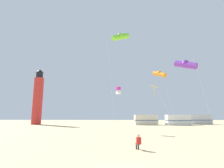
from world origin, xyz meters
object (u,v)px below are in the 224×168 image
(kite_flyer_standing, at_px, (138,141))
(rv_van_cream, at_px, (146,120))
(kite_box_magenta, at_px, (118,91))
(rv_van_silver, at_px, (200,120))
(kite_tube_lime, at_px, (120,37))
(rv_van_white, at_px, (178,120))
(kite_diamond_gold, at_px, (155,88))
(lighthouse_distant, at_px, (38,98))
(kite_tube_orange, at_px, (159,74))
(kite_tube_violet, at_px, (185,64))

(kite_flyer_standing, height_order, rv_van_cream, rv_van_cream)
(kite_box_magenta, distance_m, rv_van_silver, 36.13)
(kite_tube_lime, distance_m, rv_van_white, 34.08)
(kite_diamond_gold, distance_m, lighthouse_distant, 41.53)
(kite_diamond_gold, relative_size, lighthouse_distant, 0.39)
(kite_flyer_standing, bearing_deg, rv_van_silver, -131.57)
(kite_tube_orange, distance_m, kite_diamond_gold, 5.59)
(kite_box_magenta, distance_m, lighthouse_distant, 34.06)
(kite_flyer_standing, xyz_separation_m, kite_box_magenta, (-1.33, 14.50, 5.97))
(rv_van_cream, bearing_deg, rv_van_silver, 6.61)
(kite_tube_orange, relative_size, kite_tube_violet, 1.12)
(kite_tube_violet, relative_size, rv_van_silver, 1.33)
(lighthouse_distant, distance_m, rv_van_silver, 49.20)
(kite_diamond_gold, distance_m, kite_tube_violet, 5.25)
(kite_diamond_gold, relative_size, rv_van_cream, 0.98)
(kite_tube_lime, bearing_deg, kite_diamond_gold, 11.38)
(kite_tube_lime, xyz_separation_m, rv_van_cream, (7.82, 29.38, -11.42))
(kite_diamond_gold, distance_m, kite_tube_lime, 8.11)
(kite_diamond_gold, bearing_deg, lighthouse_distant, 133.72)
(kite_box_magenta, height_order, kite_tube_violet, kite_tube_violet)
(kite_flyer_standing, relative_size, kite_diamond_gold, 0.18)
(kite_flyer_standing, bearing_deg, rv_van_white, -124.65)
(lighthouse_distant, relative_size, rv_van_cream, 2.55)
(kite_tube_orange, height_order, kite_diamond_gold, kite_tube_orange)
(kite_box_magenta, height_order, kite_tube_lime, kite_tube_lime)
(kite_tube_lime, xyz_separation_m, rv_van_silver, (24.46, 32.60, -11.42))
(lighthouse_distant, distance_m, rv_van_cream, 32.78)
(kite_tube_lime, distance_m, lighthouse_distant, 39.59)
(kite_flyer_standing, xyz_separation_m, lighthouse_distant, (-25.36, 38.60, 7.22))
(rv_van_silver, bearing_deg, kite_box_magenta, -131.83)
(kite_box_magenta, bearing_deg, kite_flyer_standing, -84.77)
(rv_van_white, relative_size, rv_van_silver, 1.01)
(lighthouse_distant, height_order, rv_van_white, lighthouse_distant)
(rv_van_cream, bearing_deg, kite_diamond_gold, -101.21)
(rv_van_silver, bearing_deg, kite_tube_violet, -114.19)
(kite_box_magenta, bearing_deg, kite_tube_lime, -87.82)
(lighthouse_distant, bearing_deg, rv_van_cream, -2.66)
(kite_flyer_standing, distance_m, kite_tube_lime, 14.48)
(kite_diamond_gold, bearing_deg, kite_box_magenta, 128.31)
(kite_box_magenta, bearing_deg, rv_van_silver, 46.26)
(kite_flyer_standing, bearing_deg, kite_tube_lime, -93.58)
(rv_van_cream, relative_size, rv_van_white, 1.00)
(kite_tube_violet, bearing_deg, lighthouse_distant, 132.34)
(kite_box_magenta, xyz_separation_m, rv_van_white, (16.50, 20.92, -5.20))
(kite_box_magenta, relative_size, kite_diamond_gold, 1.10)
(rv_van_cream, bearing_deg, rv_van_white, -15.66)
(kite_tube_orange, bearing_deg, rv_van_white, 65.87)
(kite_flyer_standing, xyz_separation_m, kite_tube_lime, (-1.07, 7.73, 12.20))
(kite_box_magenta, xyz_separation_m, kite_tube_violet, (7.12, -10.09, 1.39))
(kite_box_magenta, xyz_separation_m, lighthouse_distant, (-24.03, 24.10, 1.25))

